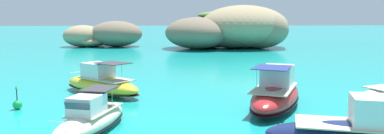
# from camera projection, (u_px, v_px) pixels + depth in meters

# --- Properties ---
(islet_large) EXTENTS (26.93, 23.28, 7.58)m
(islet_large) POSITION_uv_depth(u_px,v_px,m) (236.00, 29.00, 69.70)
(islet_large) COLOR #9E8966
(islet_large) RESTS_ON ground
(islet_small) EXTENTS (16.52, 10.85, 4.72)m
(islet_small) POSITION_uv_depth(u_px,v_px,m) (103.00, 35.00, 72.19)
(islet_small) COLOR #756651
(islet_small) RESTS_ON ground
(motorboat_cream) EXTENTS (3.73, 6.79, 2.04)m
(motorboat_cream) POSITION_uv_depth(u_px,v_px,m) (90.00, 119.00, 19.44)
(motorboat_cream) COLOR beige
(motorboat_cream) RESTS_ON ground
(motorboat_red) EXTENTS (6.14, 9.14, 2.77)m
(motorboat_red) POSITION_uv_depth(u_px,v_px,m) (276.00, 94.00, 24.63)
(motorboat_red) COLOR red
(motorboat_red) RESTS_ON ground
(motorboat_yellow) EXTENTS (7.31, 7.02, 2.45)m
(motorboat_yellow) POSITION_uv_depth(u_px,v_px,m) (101.00, 84.00, 28.81)
(motorboat_yellow) COLOR yellow
(motorboat_yellow) RESTS_ON ground
(channel_buoy) EXTENTS (0.56, 0.56, 1.48)m
(channel_buoy) POSITION_uv_depth(u_px,v_px,m) (17.00, 104.00, 24.22)
(channel_buoy) COLOR green
(channel_buoy) RESTS_ON ground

